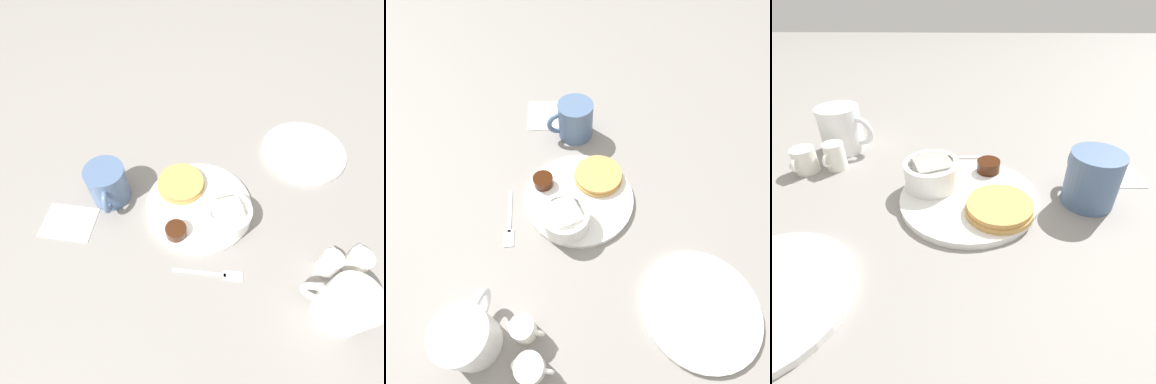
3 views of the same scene
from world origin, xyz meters
TOP-DOWN VIEW (x-y plane):
  - ground_plane at (0.00, 0.00)m, footprint 4.00×4.00m
  - plate at (0.00, 0.00)m, footprint 0.24×0.24m
  - pancake_stack at (0.05, -0.05)m, footprint 0.11×0.11m
  - bowl at (-0.07, 0.03)m, footprint 0.10×0.10m
  - syrup_cup at (0.04, 0.08)m, footprint 0.05×0.05m
  - butter_ramekin at (-0.07, 0.05)m, footprint 0.05×0.05m
  - coffee_mug at (0.21, -0.00)m, footprint 0.09×0.12m
  - creamer_pitcher_near at (-0.27, 0.11)m, footprint 0.04×0.06m
  - creamer_pitcher_far at (-0.33, 0.09)m, footprint 0.05×0.07m
  - fork at (-0.06, 0.15)m, footprint 0.14×0.02m
  - napkin at (0.28, 0.09)m, footprint 0.12×0.09m
  - second_mug at (-0.28, 0.19)m, footprint 0.12×0.09m
  - far_plate at (-0.25, -0.21)m, footprint 0.21×0.21m

SIDE VIEW (x-z plane):
  - ground_plane at x=0.00m, z-range 0.00..0.00m
  - fork at x=-0.06m, z-range 0.00..0.00m
  - napkin at x=0.28m, z-range 0.00..0.00m
  - plate at x=0.00m, z-range 0.00..0.01m
  - far_plate at x=-0.25m, z-range 0.00..0.01m
  - pancake_stack at x=0.05m, z-range 0.01..0.03m
  - syrup_cup at x=0.04m, z-range 0.01..0.03m
  - creamer_pitcher_far at x=-0.33m, z-range 0.00..0.05m
  - butter_ramekin at x=-0.07m, z-range 0.01..0.05m
  - creamer_pitcher_near at x=-0.27m, z-range 0.00..0.06m
  - bowl at x=-0.07m, z-range 0.01..0.06m
  - coffee_mug at x=0.21m, z-range 0.00..0.10m
  - second_mug at x=-0.28m, z-range 0.00..0.10m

